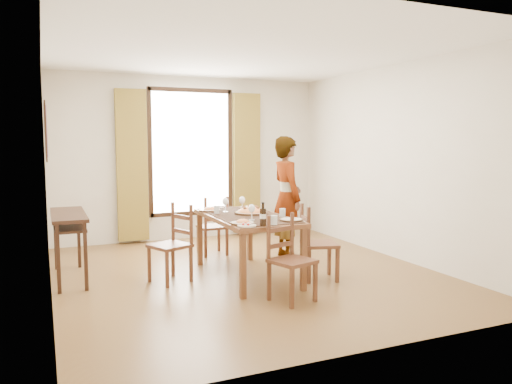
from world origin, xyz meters
name	(u,v)px	position (x,y,z in m)	size (l,w,h in m)	color
ground	(247,274)	(0.00, 0.00, 0.00)	(5.00, 5.00, 0.00)	#4F2D18
room_shell	(242,149)	(0.00, 0.13, 1.54)	(4.60, 5.10, 2.74)	beige
console_table	(68,223)	(-2.03, 0.60, 0.68)	(0.38, 1.20, 0.80)	black
dining_table	(247,221)	(-0.05, -0.12, 0.68)	(0.84, 1.66, 0.76)	brown
chair_west	(172,246)	(-0.93, 0.04, 0.42)	(0.53, 0.53, 0.91)	#59301D
chair_north	(213,228)	(-0.06, 1.13, 0.40)	(0.39, 0.39, 0.86)	#59301D
chair_south	(290,261)	(0.02, -1.13, 0.41)	(0.49, 0.49, 0.89)	#59301D
chair_east	(317,245)	(0.67, -0.56, 0.42)	(0.49, 0.49, 0.90)	#59301D
man	(287,198)	(0.84, 0.57, 0.85)	(0.44, 0.65, 1.71)	#92939A
plate_sw	(243,221)	(-0.32, -0.69, 0.78)	(0.27, 0.27, 0.05)	silver
plate_se	(291,218)	(0.26, -0.69, 0.78)	(0.27, 0.27, 0.05)	silver
plate_nw	(209,209)	(-0.35, 0.40, 0.78)	(0.27, 0.27, 0.05)	silver
plate_ne	(249,206)	(0.20, 0.43, 0.78)	(0.27, 0.27, 0.05)	silver
pasta_platter	(251,210)	(0.04, -0.03, 0.81)	(0.40, 0.40, 0.10)	red
caprese_plate	(247,224)	(-0.34, -0.84, 0.78)	(0.20, 0.20, 0.04)	silver
wine_glass_a	(252,212)	(-0.14, -0.50, 0.85)	(0.08, 0.08, 0.18)	white
wine_glass_b	(242,203)	(0.05, 0.26, 0.85)	(0.08, 0.08, 0.18)	white
wine_glass_c	(225,205)	(-0.19, 0.23, 0.85)	(0.08, 0.08, 0.18)	white
tumbler_a	(282,213)	(0.28, -0.42, 0.81)	(0.07, 0.07, 0.10)	silver
tumbler_b	(217,209)	(-0.33, 0.16, 0.81)	(0.07, 0.07, 0.10)	silver
tumbler_c	(274,220)	(-0.04, -0.87, 0.81)	(0.07, 0.07, 0.10)	silver
wine_bottle	(263,214)	(-0.16, -0.86, 0.88)	(0.07, 0.07, 0.25)	black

